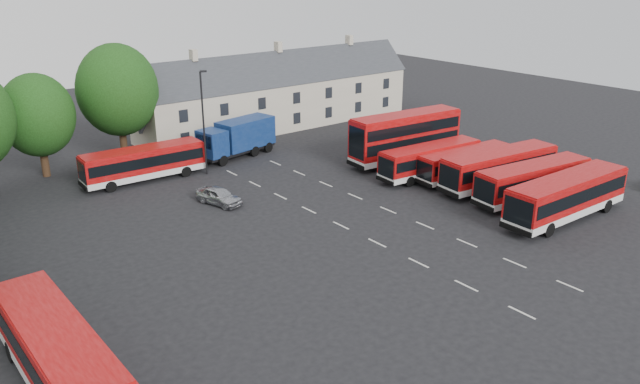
{
  "coord_description": "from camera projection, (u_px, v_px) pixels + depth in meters",
  "views": [
    {
      "loc": [
        -28.35,
        -31.06,
        18.88
      ],
      "look_at": [
        -0.37,
        4.08,
        2.2
      ],
      "focal_mm": 35.0,
      "sensor_mm": 36.0,
      "label": 1
    }
  ],
  "objects": [
    {
      "name": "lane_markings",
      "position": [
        365.0,
        218.0,
        48.82
      ],
      "size": [
        5.15,
        33.8,
        0.01
      ],
      "color": "beige",
      "rests_on": "ground"
    },
    {
      "name": "bus_row_e",
      "position": [
        430.0,
        158.0,
        57.53
      ],
      "size": [
        10.76,
        3.32,
        2.99
      ],
      "rotation": [
        0.0,
        0.0,
        -0.08
      ],
      "color": "silver",
      "rests_on": "ground"
    },
    {
      "name": "bus_row_b",
      "position": [
        533.0,
        179.0,
        51.7
      ],
      "size": [
        11.42,
        4.04,
        3.16
      ],
      "rotation": [
        0.0,
        0.0,
        -0.14
      ],
      "color": "silver",
      "rests_on": "ground"
    },
    {
      "name": "box_truck",
      "position": [
        238.0,
        137.0,
        63.38
      ],
      "size": [
        8.85,
        4.17,
        3.72
      ],
      "rotation": [
        0.0,
        0.0,
        0.18
      ],
      "color": "black",
      "rests_on": "ground"
    },
    {
      "name": "bus_row_c",
      "position": [
        499.0,
        166.0,
        54.64
      ],
      "size": [
        12.03,
        4.07,
        3.33
      ],
      "rotation": [
        0.0,
        0.0,
        -0.12
      ],
      "color": "silver",
      "rests_on": "ground"
    },
    {
      "name": "bus_north",
      "position": [
        144.0,
        161.0,
        56.37
      ],
      "size": [
        11.08,
        2.99,
        3.11
      ],
      "rotation": [
        0.0,
        0.0,
        -0.04
      ],
      "color": "silver",
      "rests_on": "ground"
    },
    {
      "name": "lamppost",
      "position": [
        204.0,
        120.0,
        56.97
      ],
      "size": [
        0.66,
        0.46,
        9.75
      ],
      "rotation": [
        0.0,
        0.0,
        -0.43
      ],
      "color": "black",
      "rests_on": "ground"
    },
    {
      "name": "ground",
      "position": [
        358.0,
        234.0,
        45.9
      ],
      "size": [
        140.0,
        140.0,
        0.0
      ],
      "primitive_type": "plane",
      "color": "black",
      "rests_on": "ground"
    },
    {
      "name": "terrace_houses",
      "position": [
        279.0,
        94.0,
        74.73
      ],
      "size": [
        35.7,
        7.13,
        10.06
      ],
      "color": "beige",
      "rests_on": "ground"
    },
    {
      "name": "bus_row_a",
      "position": [
        567.0,
        194.0,
        47.87
      ],
      "size": [
        12.25,
        3.16,
        3.44
      ],
      "rotation": [
        0.0,
        0.0,
        -0.03
      ],
      "color": "silver",
      "rests_on": "ground"
    },
    {
      "name": "silver_car",
      "position": [
        219.0,
        196.0,
        51.3
      ],
      "size": [
        2.78,
        4.51,
        1.43
      ],
      "primitive_type": "imported",
      "rotation": [
        0.0,
        0.0,
        0.28
      ],
      "color": "#AFB1B7",
      "rests_on": "ground"
    },
    {
      "name": "bus_west",
      "position": [
        58.0,
        353.0,
        28.48
      ],
      "size": [
        2.92,
        12.21,
        3.44
      ],
      "rotation": [
        0.0,
        0.0,
        1.58
      ],
      "color": "silver",
      "rests_on": "ground"
    },
    {
      "name": "bus_dd_south",
      "position": [
        405.0,
        135.0,
        61.46
      ],
      "size": [
        12.2,
        3.87,
        4.92
      ],
      "rotation": [
        0.0,
        0.0,
        -0.1
      ],
      "color": "silver",
      "rests_on": "ground"
    },
    {
      "name": "bus_row_d",
      "position": [
        465.0,
        162.0,
        56.86
      ],
      "size": [
        10.14,
        3.23,
        2.82
      ],
      "rotation": [
        0.0,
        0.0,
        -0.1
      ],
      "color": "silver",
      "rests_on": "ground"
    },
    {
      "name": "bus_dd_north",
      "position": [
        408.0,
        131.0,
        64.04
      ],
      "size": [
        10.91,
        3.53,
        4.39
      ],
      "rotation": [
        0.0,
        0.0,
        -0.1
      ],
      "color": "silver",
      "rests_on": "ground"
    }
  ]
}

